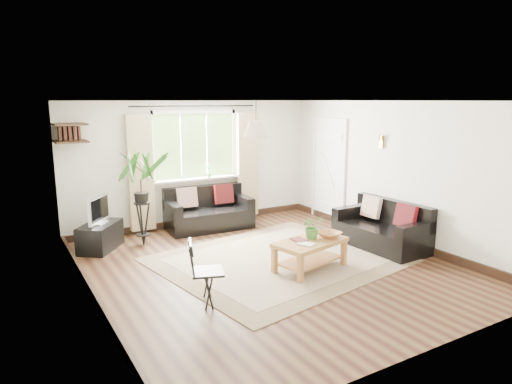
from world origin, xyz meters
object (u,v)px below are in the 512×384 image
coffee_table (310,255)px  folding_chair (208,273)px  sofa_back (209,209)px  palm_stand (142,199)px  sofa_right (381,226)px  tv_stand (100,236)px

coffee_table → folding_chair: size_ratio=1.35×
sofa_back → palm_stand: (-1.38, -0.34, 0.42)m
sofa_right → palm_stand: 4.00m
sofa_right → sofa_back: bearing=-143.6°
sofa_back → folding_chair: size_ratio=2.00×
coffee_table → tv_stand: size_ratio=1.31×
tv_stand → folding_chair: folding_chair is taller
sofa_back → tv_stand: (-2.06, -0.22, -0.15)m
sofa_back → folding_chair: 3.30m
coffee_table → tv_stand: tv_stand is taller
palm_stand → folding_chair: (-0.02, -2.65, -0.40)m
sofa_back → palm_stand: size_ratio=1.00×
coffee_table → folding_chair: 1.78m
palm_stand → folding_chair: size_ratio=2.01×
palm_stand → coffee_table: bearing=-53.7°
tv_stand → palm_stand: size_ratio=0.51×
sofa_right → tv_stand: sofa_right is taller
folding_chair → sofa_right: bearing=-60.8°
tv_stand → palm_stand: 0.90m
sofa_right → palm_stand: bearing=-124.7°
sofa_back → sofa_right: bearing=-47.5°
sofa_back → coffee_table: size_ratio=1.48×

